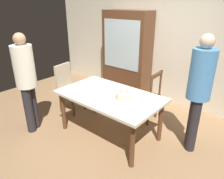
# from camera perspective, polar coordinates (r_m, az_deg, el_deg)

# --- Properties ---
(ground) EXTENTS (6.40, 6.40, 0.00)m
(ground) POSITION_cam_1_polar(r_m,az_deg,el_deg) (3.61, -0.62, -11.96)
(ground) COLOR #93704C
(back_wall) EXTENTS (6.40, 0.10, 2.60)m
(back_wall) POSITION_cam_1_polar(r_m,az_deg,el_deg) (4.59, 14.95, 12.59)
(back_wall) COLOR beige
(back_wall) RESTS_ON ground
(dining_table) EXTENTS (1.63, 0.96, 0.73)m
(dining_table) POSITION_cam_1_polar(r_m,az_deg,el_deg) (3.29, -0.67, -2.74)
(dining_table) COLOR beige
(dining_table) RESTS_ON ground
(birthday_cake) EXTENTS (0.28, 0.28, 0.18)m
(birthday_cake) POSITION_cam_1_polar(r_m,az_deg,el_deg) (3.06, 3.08, -1.93)
(birthday_cake) COLOR silver
(birthday_cake) RESTS_ON dining_table
(plate_near_celebrant) EXTENTS (0.22, 0.22, 0.01)m
(plate_near_celebrant) POSITION_cam_1_polar(r_m,az_deg,el_deg) (3.40, -8.79, -0.43)
(plate_near_celebrant) COLOR silver
(plate_near_celebrant) RESTS_ON dining_table
(plate_far_side) EXTENTS (0.22, 0.22, 0.01)m
(plate_far_side) POSITION_cam_1_polar(r_m,az_deg,el_deg) (3.45, 0.65, 0.18)
(plate_far_side) COLOR silver
(plate_far_side) RESTS_ON dining_table
(fork_near_celebrant) EXTENTS (0.18, 0.04, 0.01)m
(fork_near_celebrant) POSITION_cam_1_polar(r_m,az_deg,el_deg) (3.52, -10.40, 0.24)
(fork_near_celebrant) COLOR silver
(fork_near_celebrant) RESTS_ON dining_table
(fork_far_side) EXTENTS (0.18, 0.02, 0.01)m
(fork_far_side) POSITION_cam_1_polar(r_m,az_deg,el_deg) (3.55, -1.33, 0.79)
(fork_far_side) COLOR silver
(fork_far_side) RESTS_ON dining_table
(chair_spindle_back) EXTENTS (0.47, 0.47, 0.95)m
(chair_spindle_back) POSITION_cam_1_polar(r_m,az_deg,el_deg) (3.86, 9.35, -2.01)
(chair_spindle_back) COLOR #56331E
(chair_spindle_back) RESTS_ON ground
(chair_upholstered) EXTENTS (0.50, 0.50, 0.95)m
(chair_upholstered) POSITION_cam_1_polar(r_m,az_deg,el_deg) (4.22, -11.91, 1.14)
(chair_upholstered) COLOR tan
(chair_upholstered) RESTS_ON ground
(person_celebrant) EXTENTS (0.32, 0.32, 1.65)m
(person_celebrant) POSITION_cam_1_polar(r_m,az_deg,el_deg) (3.59, -22.44, 2.86)
(person_celebrant) COLOR #262328
(person_celebrant) RESTS_ON ground
(person_guest) EXTENTS (0.32, 0.32, 1.70)m
(person_guest) POSITION_cam_1_polar(r_m,az_deg,el_deg) (3.09, 22.69, 0.34)
(person_guest) COLOR #262328
(person_guest) RESTS_ON ground
(china_cabinet) EXTENTS (1.10, 0.45, 1.90)m
(china_cabinet) POSITION_cam_1_polar(r_m,az_deg,el_deg) (4.83, 4.03, 9.56)
(china_cabinet) COLOR #56331E
(china_cabinet) RESTS_ON ground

